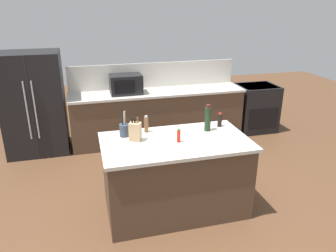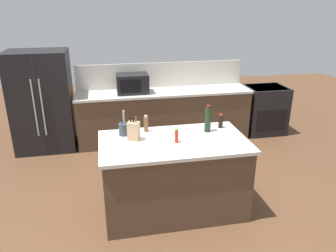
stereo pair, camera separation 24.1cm
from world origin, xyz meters
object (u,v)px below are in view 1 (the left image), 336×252
at_px(refrigerator, 34,104).
at_px(microwave, 126,84).
at_px(range_oven, 256,108).
at_px(knife_block, 135,132).
at_px(pepper_grinder, 146,124).
at_px(hot_sauce_bottle, 179,136).
at_px(utensil_crock, 124,130).
at_px(wine_bottle, 208,119).
at_px(soy_sauce_bottle, 220,120).

distance_m(refrigerator, microwave, 1.57).
xyz_separation_m(range_oven, knife_block, (-2.76, -2.08, 0.59)).
xyz_separation_m(microwave, knife_block, (-0.19, -2.08, -0.05)).
height_order(refrigerator, pepper_grinder, refrigerator).
distance_m(knife_block, hot_sauce_bottle, 0.51).
height_order(utensil_crock, wine_bottle, wine_bottle).
bearing_deg(pepper_grinder, wine_bottle, -11.36).
distance_m(range_oven, microwave, 2.65).
bearing_deg(soy_sauce_bottle, range_oven, 49.57).
bearing_deg(soy_sauce_bottle, microwave, 116.41).
relative_size(refrigerator, utensil_crock, 5.35).
bearing_deg(pepper_grinder, soy_sauce_bottle, -3.39).
xyz_separation_m(microwave, hot_sauce_bottle, (0.29, -2.25, -0.09)).
height_order(range_oven, soy_sauce_bottle, soy_sauce_bottle).
bearing_deg(microwave, wine_bottle, -69.67).
relative_size(range_oven, utensil_crock, 2.87).
bearing_deg(hot_sauce_bottle, wine_bottle, 28.95).
xyz_separation_m(wine_bottle, soy_sauce_bottle, (0.21, 0.09, -0.07)).
bearing_deg(range_oven, refrigerator, 179.28).
bearing_deg(pepper_grinder, utensil_crock, -167.40).
height_order(refrigerator, utensil_crock, refrigerator).
bearing_deg(refrigerator, pepper_grinder, -51.09).
relative_size(range_oven, knife_block, 3.17).
height_order(microwave, hot_sauce_bottle, microwave).
relative_size(wine_bottle, soy_sauce_bottle, 1.85).
distance_m(refrigerator, pepper_grinder, 2.45).
xyz_separation_m(knife_block, pepper_grinder, (0.18, 0.23, -0.01)).
height_order(knife_block, soy_sauce_bottle, knife_block).
height_order(hot_sauce_bottle, soy_sauce_bottle, soy_sauce_bottle).
bearing_deg(microwave, range_oven, -0.00).
distance_m(knife_block, pepper_grinder, 0.29).
distance_m(microwave, utensil_crock, 1.94).
bearing_deg(pepper_grinder, hot_sauce_bottle, -53.22).
distance_m(range_oven, soy_sauce_bottle, 2.57).
height_order(microwave, wine_bottle, wine_bottle).
xyz_separation_m(knife_block, utensil_crock, (-0.11, 0.17, -0.03)).
relative_size(knife_block, wine_bottle, 0.85).
relative_size(wine_bottle, hot_sauce_bottle, 2.07).
bearing_deg(refrigerator, soy_sauce_bottle, -38.16).
distance_m(knife_block, utensil_crock, 0.20).
bearing_deg(utensil_crock, microwave, 81.36).
bearing_deg(microwave, hot_sauce_bottle, -82.66).
distance_m(microwave, soy_sauce_bottle, 2.13).
bearing_deg(pepper_grinder, range_oven, 35.63).
bearing_deg(pepper_grinder, microwave, 89.70).
relative_size(refrigerator, microwave, 3.12).
bearing_deg(knife_block, hot_sauce_bottle, 5.97).
bearing_deg(wine_bottle, pepper_grinder, 168.64).
bearing_deg(pepper_grinder, knife_block, -127.32).
distance_m(range_oven, hot_sauce_bottle, 3.25).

